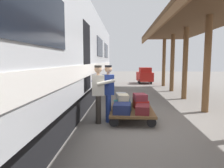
# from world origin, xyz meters

# --- Properties ---
(ground_plane) EXTENTS (60.00, 60.00, 0.00)m
(ground_plane) POSITION_xyz_m (0.00, 0.00, 0.00)
(ground_plane) COLOR slate
(train_car) EXTENTS (3.03, 19.89, 4.00)m
(train_car) POSITION_xyz_m (3.39, -0.00, 2.06)
(train_car) COLOR #B7BABF
(train_car) RESTS_ON ground_plane
(luggage_cart) EXTENTS (1.31, 1.88, 0.34)m
(luggage_cart) POSITION_xyz_m (0.54, -0.20, 0.29)
(luggage_cart) COLOR brown
(luggage_cart) RESTS_ON ground_plane
(suitcase_navy_fabric) EXTENTS (0.53, 0.65, 0.27)m
(suitcase_navy_fabric) POSITION_xyz_m (0.83, 0.32, 0.47)
(suitcase_navy_fabric) COLOR navy
(suitcase_navy_fabric) RESTS_ON luggage_cart
(suitcase_red_plastic) EXTENTS (0.46, 0.51, 0.27)m
(suitcase_red_plastic) POSITION_xyz_m (0.25, -0.20, 0.47)
(suitcase_red_plastic) COLOR #AD231E
(suitcase_red_plastic) RESTS_ON luggage_cart
(suitcase_brown_leather) EXTENTS (0.52, 0.58, 0.30)m
(suitcase_brown_leather) POSITION_xyz_m (0.25, -0.72, 0.49)
(suitcase_brown_leather) COLOR brown
(suitcase_brown_leather) RESTS_ON luggage_cart
(suitcase_teal_softside) EXTENTS (0.56, 0.61, 0.23)m
(suitcase_teal_softside) POSITION_xyz_m (0.83, -0.20, 0.45)
(suitcase_teal_softside) COLOR #1E666B
(suitcase_teal_softside) RESTS_ON luggage_cart
(suitcase_slate_roller) EXTENTS (0.52, 0.59, 0.19)m
(suitcase_slate_roller) POSITION_xyz_m (0.83, -0.72, 0.43)
(suitcase_slate_roller) COLOR #4C515B
(suitcase_slate_roller) RESTS_ON luggage_cart
(suitcase_maroon_trunk) EXTENTS (0.47, 0.68, 0.23)m
(suitcase_maroon_trunk) POSITION_xyz_m (0.25, 0.32, 0.45)
(suitcase_maroon_trunk) COLOR maroon
(suitcase_maroon_trunk) RESTS_ON luggage_cart
(suitcase_burgundy_valise) EXTENTS (0.44, 0.55, 0.20)m
(suitcase_burgundy_valise) POSITION_xyz_m (0.28, -0.23, 0.71)
(suitcase_burgundy_valise) COLOR maroon
(suitcase_burgundy_valise) RESTS_ON suitcase_red_plastic
(suitcase_cream_canvas) EXTENTS (0.37, 0.50, 0.22)m
(suitcase_cream_canvas) POSITION_xyz_m (0.81, -0.19, 0.68)
(suitcase_cream_canvas) COLOR beige
(suitcase_cream_canvas) RESTS_ON suitcase_teal_softside
(suitcase_gray_aluminum) EXTENTS (0.42, 0.60, 0.21)m
(suitcase_gray_aluminum) POSITION_xyz_m (0.86, -0.75, 0.63)
(suitcase_gray_aluminum) COLOR #9EA0A5
(suitcase_gray_aluminum) RESTS_ON suitcase_slate_roller
(porter_in_overalls) EXTENTS (0.68, 0.44, 1.70)m
(porter_in_overalls) POSITION_xyz_m (1.27, 0.03, 0.93)
(porter_in_overalls) COLOR navy
(porter_in_overalls) RESTS_ON ground_plane
(porter_by_door) EXTENTS (0.70, 0.48, 1.70)m
(porter_by_door) POSITION_xyz_m (1.52, 0.19, 0.93)
(porter_by_door) COLOR #332D28
(porter_by_door) RESTS_ON ground_plane
(baggage_tug) EXTENTS (1.28, 1.81, 1.30)m
(baggage_tug) POSITION_xyz_m (-0.95, -10.68, 0.63)
(baggage_tug) COLOR #B21E19
(baggage_tug) RESTS_ON ground_plane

